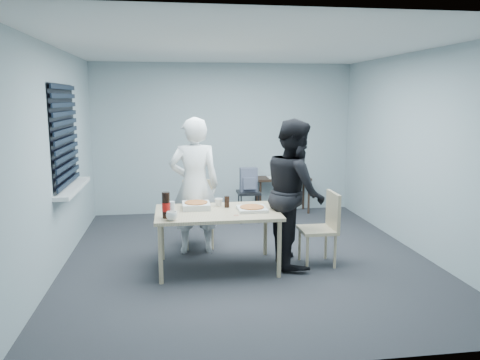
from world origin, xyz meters
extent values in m
plane|color=#2B2B31|center=(0.00, 0.00, 0.00)|extent=(5.00, 5.00, 0.00)
plane|color=white|center=(0.00, 0.00, 2.60)|extent=(5.00, 5.00, 0.00)
plane|color=#A0B0B5|center=(0.00, 2.50, 1.30)|extent=(4.50, 0.00, 4.50)
plane|color=#A0B0B5|center=(0.00, -2.50, 1.30)|extent=(4.50, 0.00, 4.50)
plane|color=#A0B0B5|center=(-2.25, 0.00, 1.30)|extent=(0.00, 5.00, 5.00)
plane|color=#A0B0B5|center=(2.25, 0.00, 1.30)|extent=(0.00, 5.00, 5.00)
plane|color=black|center=(-2.23, 0.40, 1.55)|extent=(0.00, 1.30, 1.30)
cube|color=black|center=(-2.21, 0.40, 1.55)|extent=(0.04, 1.30, 1.25)
cube|color=silver|center=(-2.16, 0.40, 0.89)|extent=(0.18, 1.42, 0.05)
cube|color=beige|center=(-0.40, -0.33, 0.68)|extent=(1.44, 0.91, 0.04)
cylinder|color=beige|center=(-1.06, -0.73, 0.33)|extent=(0.05, 0.05, 0.66)
cylinder|color=beige|center=(-1.06, 0.06, 0.33)|extent=(0.05, 0.05, 0.66)
cylinder|color=beige|center=(0.25, -0.73, 0.33)|extent=(0.05, 0.05, 0.66)
cylinder|color=beige|center=(0.25, 0.06, 0.33)|extent=(0.05, 0.05, 0.66)
cube|color=beige|center=(-0.57, 0.55, 0.43)|extent=(0.42, 0.42, 0.04)
cube|color=beige|center=(-0.57, 0.74, 0.67)|extent=(0.42, 0.04, 0.44)
cylinder|color=beige|center=(-0.74, 0.38, 0.21)|extent=(0.03, 0.03, 0.41)
cylinder|color=beige|center=(-0.74, 0.72, 0.21)|extent=(0.03, 0.03, 0.41)
cylinder|color=beige|center=(-0.40, 0.38, 0.21)|extent=(0.03, 0.03, 0.41)
cylinder|color=beige|center=(-0.40, 0.72, 0.21)|extent=(0.03, 0.03, 0.41)
cube|color=beige|center=(0.80, -0.38, 0.43)|extent=(0.42, 0.42, 0.04)
cube|color=beige|center=(0.99, -0.38, 0.67)|extent=(0.04, 0.42, 0.44)
cylinder|color=beige|center=(0.63, -0.55, 0.21)|extent=(0.03, 0.03, 0.41)
cylinder|color=beige|center=(0.63, -0.21, 0.21)|extent=(0.03, 0.03, 0.41)
cylinder|color=beige|center=(0.97, -0.55, 0.21)|extent=(0.03, 0.03, 0.41)
cylinder|color=beige|center=(0.97, -0.21, 0.21)|extent=(0.03, 0.03, 0.41)
imported|color=white|center=(-0.64, 0.32, 0.89)|extent=(0.65, 0.42, 1.77)
imported|color=black|center=(0.53, -0.28, 0.89)|extent=(0.47, 0.86, 1.77)
cube|color=#352319|center=(1.01, 2.28, 0.61)|extent=(0.94, 0.42, 0.04)
cylinder|color=#352319|center=(0.58, 2.11, 0.29)|extent=(0.04, 0.04, 0.59)
cylinder|color=#352319|center=(0.58, 2.45, 0.29)|extent=(0.04, 0.04, 0.59)
cylinder|color=#352319|center=(1.44, 2.11, 0.29)|extent=(0.04, 0.04, 0.59)
cylinder|color=#352319|center=(1.44, 2.45, 0.29)|extent=(0.04, 0.04, 0.59)
cube|color=black|center=(0.31, 1.73, 0.49)|extent=(0.36, 0.36, 0.04)
cylinder|color=black|center=(0.16, 1.59, 0.23)|extent=(0.04, 0.04, 0.47)
cylinder|color=black|center=(0.16, 1.87, 0.23)|extent=(0.04, 0.04, 0.47)
cylinder|color=black|center=(0.45, 1.59, 0.23)|extent=(0.04, 0.04, 0.47)
cylinder|color=black|center=(0.45, 1.87, 0.23)|extent=(0.04, 0.04, 0.47)
cube|color=slate|center=(0.31, 1.73, 0.70)|extent=(0.28, 0.15, 0.39)
cube|color=slate|center=(0.31, 1.63, 0.65)|extent=(0.20, 0.06, 0.18)
cube|color=silver|center=(-0.64, -0.17, 0.72)|extent=(0.32, 0.32, 0.03)
cube|color=silver|center=(-0.64, -0.17, 0.75)|extent=(0.32, 0.32, 0.03)
cylinder|color=#CC7F38|center=(-0.64, -0.17, 0.77)|extent=(0.28, 0.28, 0.01)
cube|color=silver|center=(0.00, -0.36, 0.72)|extent=(0.33, 0.33, 0.04)
cylinder|color=#CC7F38|center=(0.00, -0.36, 0.74)|extent=(0.28, 0.28, 0.01)
imported|color=white|center=(-0.93, -0.69, 0.75)|extent=(0.17, 0.17, 0.10)
imported|color=white|center=(-0.36, -0.07, 0.75)|extent=(0.10, 0.10, 0.09)
cylinder|color=black|center=(-0.27, -0.16, 0.77)|extent=(0.08, 0.08, 0.14)
cylinder|color=black|center=(-0.99, -0.57, 0.84)|extent=(0.09, 0.09, 0.29)
cylinder|color=red|center=(-0.99, -0.57, 0.82)|extent=(0.09, 0.09, 0.10)
cylinder|color=silver|center=(-0.93, -0.54, 0.79)|extent=(0.10, 0.10, 0.18)
torus|color=red|center=(-0.21, -0.58, 0.70)|extent=(0.07, 0.07, 0.00)
cube|color=white|center=(0.86, 2.29, 0.63)|extent=(0.26, 0.34, 0.01)
cube|color=black|center=(1.23, 2.32, 0.66)|extent=(0.15, 0.12, 0.06)
camera|label=1|loc=(-0.91, -5.64, 2.00)|focal=35.00mm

